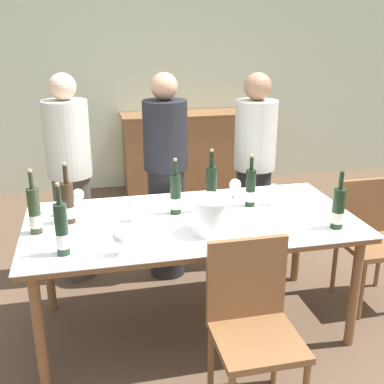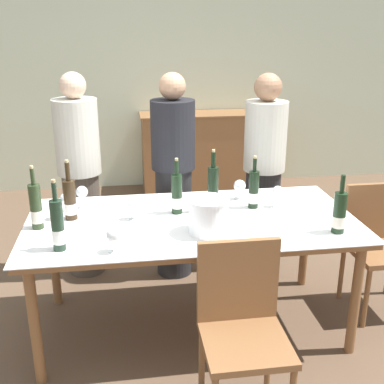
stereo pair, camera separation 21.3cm
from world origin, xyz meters
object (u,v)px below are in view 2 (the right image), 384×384
wine_bottle_0 (254,190)px  wine_bottle_3 (339,214)px  wine_bottle_6 (58,227)px  person_host (80,178)px  chair_near_front (242,320)px  chair_right_end (378,238)px  wine_glass_2 (82,193)px  dining_table (192,229)px  ice_bucket (208,215)px  wine_glass_1 (240,186)px  wine_glass_3 (134,205)px  wine_glass_5 (114,235)px  wine_bottle_2 (70,200)px  person_guest_left (173,179)px  wine_bottle_1 (177,195)px  wine_glass_4 (278,192)px  person_guest_right (264,173)px  wine_glass_0 (65,199)px  sideboard_cabinet (209,151)px  wine_bottle_4 (213,191)px  wine_bottle_5 (36,208)px

wine_bottle_0 → wine_bottle_3: wine_bottle_0 is taller
wine_bottle_6 → person_host: person_host is taller
chair_near_front → person_host: bearing=118.8°
wine_bottle_0 → chair_right_end: bearing=-4.0°
wine_glass_2 → dining_table: bearing=-23.0°
ice_bucket → wine_glass_1: bearing=59.2°
wine_glass_3 → wine_glass_5: (-0.12, -0.44, 0.00)m
wine_bottle_2 → person_guest_left: person_guest_left is taller
wine_bottle_6 → wine_glass_3: 0.55m
ice_bucket → wine_bottle_2: (-0.80, 0.33, 0.01)m
ice_bucket → wine_glass_3: size_ratio=1.71×
wine_bottle_1 → wine_glass_4: 0.67m
ice_bucket → person_guest_right: (0.64, 1.04, -0.09)m
wine_glass_3 → ice_bucket: bearing=-32.3°
wine_glass_2 → chair_near_front: (0.83, -1.03, -0.36)m
person_host → chair_right_end: bearing=-21.1°
wine_bottle_1 → wine_glass_2: 0.63m
dining_table → wine_glass_2: bearing=157.0°
wine_bottle_6 → chair_right_end: 2.15m
wine_glass_5 → person_guest_right: (1.17, 1.21, -0.08)m
wine_glass_0 → wine_glass_4: wine_glass_4 is taller
sideboard_cabinet → wine_bottle_0: bearing=-94.0°
wine_bottle_6 → wine_bottle_0: bearing=21.0°
sideboard_cabinet → wine_bottle_1: (-0.69, -2.67, 0.43)m
wine_bottle_4 → wine_bottle_5: 1.08m
wine_bottle_3 → chair_right_end: (0.50, 0.40, -0.37)m
wine_bottle_5 → wine_glass_4: size_ratio=2.63×
chair_right_end → person_guest_right: 1.00m
sideboard_cabinet → person_host: bearing=-125.3°
wine_glass_5 → chair_right_end: size_ratio=0.16×
wine_glass_1 → wine_glass_3: size_ratio=0.98×
dining_table → person_guest_right: size_ratio=1.30×
wine_glass_4 → person_guest_left: (-0.62, 0.63, -0.08)m
wine_bottle_1 → chair_right_end: (1.39, -0.04, -0.38)m
wine_bottle_1 → wine_bottle_5: (-0.85, -0.12, 0.01)m
wine_bottle_4 → wine_bottle_3: bearing=-32.7°
wine_bottle_3 → wine_glass_5: 1.29m
dining_table → wine_glass_4: wine_glass_4 is taller
wine_bottle_1 → chair_near_front: wine_bottle_1 is taller
wine_bottle_5 → wine_bottle_6: size_ratio=0.97×
wine_glass_0 → chair_near_front: chair_near_front is taller
dining_table → wine_bottle_0: wine_bottle_0 is taller
wine_bottle_2 → chair_right_end: bearing=-1.0°
sideboard_cabinet → wine_bottle_2: 3.02m
wine_bottle_5 → wine_glass_1: 1.34m
wine_glass_4 → person_guest_right: bearing=80.7°
dining_table → chair_right_end: size_ratio=2.32×
wine_bottle_3 → ice_bucket: bearing=172.2°
chair_near_front → person_guest_right: size_ratio=0.58×
wine_bottle_2 → wine_glass_4: bearing=0.4°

